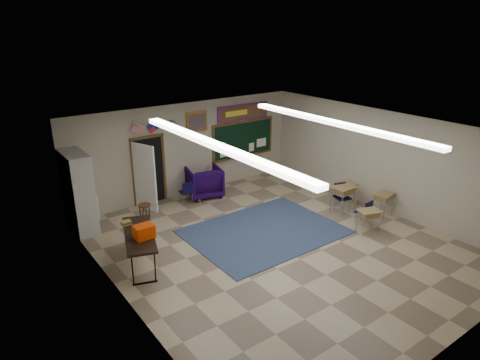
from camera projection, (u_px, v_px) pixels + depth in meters
floor at (278, 246)px, 10.89m from camera, size 9.00×9.00×0.00m
back_wall at (188, 149)px, 13.78m from camera, size 8.00×0.04×3.00m
front_wall at (462, 274)px, 6.96m from camera, size 8.00×0.04×3.00m
left_wall at (122, 237)px, 8.16m from camera, size 0.04×9.00×3.00m
right_wall at (382, 161)px, 12.58m from camera, size 0.04×9.00×3.00m
ceiling at (282, 131)px, 9.85m from camera, size 8.00×9.00×0.04m
area_rug at (264, 231)px, 11.60m from camera, size 4.00×3.00×0.02m
fluorescent_strips at (282, 133)px, 9.87m from camera, size 3.86×6.00×0.10m
doorway at (148, 172)px, 12.99m from camera, size 1.10×0.89×2.16m
chalkboard at (243, 140)px, 14.98m from camera, size 2.55×0.14×1.30m
bulletin_board at (243, 112)px, 14.64m from camera, size 2.10×0.05×0.55m
framed_art_print at (197, 122)px, 13.65m from camera, size 0.75×0.05×0.65m
wall_clock at (172, 126)px, 13.15m from camera, size 0.32×0.05×0.32m
wall_flags at (146, 125)px, 12.61m from camera, size 1.16×0.06×0.70m
storage_cabinet at (79, 192)px, 11.37m from camera, size 0.59×1.25×2.20m
wingback_armchair at (204, 182)px, 13.84m from camera, size 1.27×1.29×0.98m
student_chair_reading at (186, 193)px, 13.26m from camera, size 0.41×0.41×0.76m
student_chair_desk_a at (363, 213)px, 11.87m from camera, size 0.41×0.41×0.75m
student_chair_desk_b at (342, 198)px, 12.71m from camera, size 0.52×0.52×0.86m
student_desk_front_left at (343, 198)px, 12.64m from camera, size 0.70×0.53×0.82m
student_desk_front_right at (345, 193)px, 13.13m from camera, size 0.70×0.59×0.74m
student_desk_back_left at (368, 221)px, 11.40m from camera, size 0.67×0.59×0.67m
student_desk_back_right at (383, 203)px, 12.44m from camera, size 0.64×0.52×0.70m
folding_table at (140, 247)px, 9.92m from camera, size 1.24×2.04×1.10m
wooden_stool at (145, 214)px, 11.93m from camera, size 0.34×0.34×0.61m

